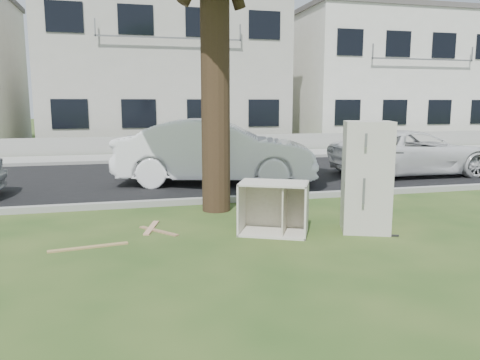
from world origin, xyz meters
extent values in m
plane|color=#244217|center=(0.00, 0.00, 0.00)|extent=(120.00, 120.00, 0.00)
cube|color=black|center=(0.00, 6.00, 0.01)|extent=(120.00, 7.00, 0.01)
cube|color=gray|center=(0.00, 2.45, 0.00)|extent=(120.00, 0.18, 0.12)
cube|color=gray|center=(0.00, 9.55, 0.00)|extent=(120.00, 0.18, 0.12)
cube|color=gray|center=(0.00, 11.00, 0.01)|extent=(120.00, 2.80, 0.01)
cube|color=gray|center=(0.00, 12.60, 0.35)|extent=(120.00, 0.15, 0.70)
cylinder|color=black|center=(-0.40, 1.80, 2.60)|extent=(0.54, 0.54, 5.20)
cube|color=#BBB7AA|center=(0.00, 17.50, 3.60)|extent=(11.00, 8.00, 7.20)
cube|color=white|center=(12.00, 17.50, 3.30)|extent=(10.00, 8.00, 6.60)
cube|color=#595451|center=(12.00, 17.50, 6.72)|extent=(10.20, 8.16, 0.24)
cube|color=silver|center=(1.64, -0.21, 0.88)|extent=(0.92, 0.89, 1.76)
cube|color=beige|center=(0.16, -0.02, 0.41)|extent=(1.23, 1.05, 0.82)
cube|color=#A0824D|center=(-2.63, -0.09, 0.01)|extent=(1.10, 0.26, 0.02)
cube|color=#997350|center=(-1.60, 0.53, 0.01)|extent=(0.58, 0.72, 0.02)
cube|color=tan|center=(-1.70, 0.76, 0.01)|extent=(0.31, 0.83, 0.02)
imported|color=white|center=(0.19, 4.76, 0.82)|extent=(5.25, 2.95, 1.64)
imported|color=white|center=(5.90, 4.83, 0.64)|extent=(4.61, 2.13, 1.28)
camera|label=1|loc=(-2.11, -6.82, 2.03)|focal=35.00mm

